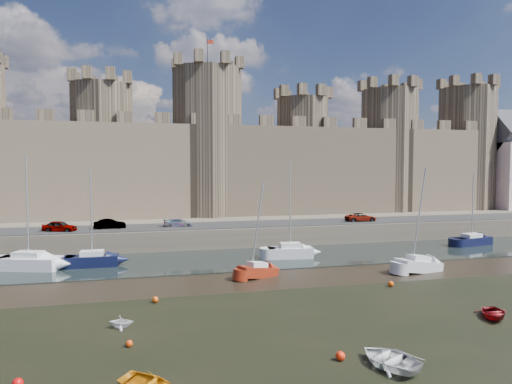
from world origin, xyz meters
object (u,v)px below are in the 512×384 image
at_px(car_0, 60,226).
at_px(sailboat_1, 92,259).
at_px(car_3, 361,217).
at_px(sailboat_5, 418,264).
at_px(car_2, 179,223).
at_px(sailboat_2, 290,251).
at_px(sailboat_3, 472,240).
at_px(sailboat_0, 29,262).
at_px(sailboat_4, 258,270).
at_px(car_1, 110,224).

distance_m(car_0, sailboat_1, 10.25).
relative_size(car_3, sailboat_5, 0.43).
bearing_deg(car_2, sailboat_2, -131.29).
bearing_deg(sailboat_3, car_2, 156.37).
distance_m(sailboat_3, sailboat_5, 19.09).
relative_size(car_0, sailboat_3, 0.42).
bearing_deg(sailboat_0, car_2, 51.45).
distance_m(car_2, car_3, 25.10).
bearing_deg(sailboat_4, sailboat_5, -29.35).
bearing_deg(car_3, sailboat_4, 134.09).
relative_size(sailboat_1, sailboat_3, 1.09).
relative_size(sailboat_1, sailboat_5, 1.00).
distance_m(sailboat_0, sailboat_1, 5.91).
height_order(sailboat_2, sailboat_4, sailboat_2).
relative_size(sailboat_3, sailboat_5, 0.92).
xyz_separation_m(car_1, car_3, (33.45, -0.57, -0.03)).
distance_m(sailboat_0, sailboat_2, 26.74).
bearing_deg(car_3, sailboat_1, 107.03).
relative_size(sailboat_0, sailboat_3, 1.20).
relative_size(car_1, sailboat_3, 0.41).
distance_m(car_1, sailboat_2, 22.56).
bearing_deg(car_3, car_1, 90.85).
height_order(sailboat_0, sailboat_1, sailboat_0).
bearing_deg(sailboat_2, car_1, 158.16).
xyz_separation_m(car_3, sailboat_0, (-40.46, -9.35, -2.24)).
height_order(car_0, sailboat_2, sailboat_2).
bearing_deg(sailboat_1, sailboat_0, -179.71).
height_order(car_3, sailboat_5, sailboat_5).
height_order(car_2, sailboat_3, sailboat_3).
bearing_deg(sailboat_5, sailboat_1, 151.36).
xyz_separation_m(sailboat_1, sailboat_3, (46.23, 1.48, -0.06)).
relative_size(car_3, sailboat_4, 0.48).
distance_m(car_1, sailboat_4, 23.12).
distance_m(sailboat_3, sailboat_4, 32.45).
bearing_deg(sailboat_5, car_0, 141.07).
relative_size(car_0, car_1, 1.02).
xyz_separation_m(car_0, sailboat_0, (-1.45, -8.88, -2.31)).
distance_m(sailboat_2, sailboat_3, 25.51).
xyz_separation_m(sailboat_0, sailboat_5, (36.78, -9.90, -0.13)).
bearing_deg(car_3, car_0, 92.51).
height_order(sailboat_3, sailboat_5, sailboat_5).
bearing_deg(sailboat_3, sailboat_5, -154.14).
height_order(car_2, sailboat_1, sailboat_1).
relative_size(car_1, sailboat_4, 0.43).
bearing_deg(car_3, sailboat_5, 170.98).
bearing_deg(car_2, sailboat_3, -100.82).
relative_size(car_3, sailboat_2, 0.40).
height_order(car_1, car_3, car_1).
xyz_separation_m(sailboat_2, sailboat_5, (10.06, -9.08, -0.11)).
height_order(car_2, sailboat_4, sailboat_4).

